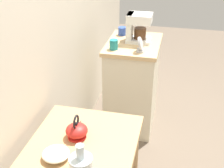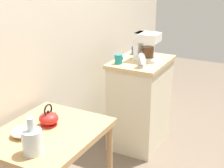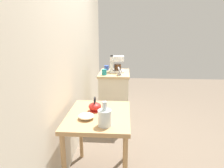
# 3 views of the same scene
# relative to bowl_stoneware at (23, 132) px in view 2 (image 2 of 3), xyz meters

# --- Properties ---
(back_wall) EXTENTS (4.40, 0.10, 2.80)m
(back_wall) POSITION_rel_bowl_stoneware_xyz_m (0.84, 0.32, 0.63)
(back_wall) COLOR beige
(back_wall) RESTS_ON ground_plane
(wooden_table) EXTENTS (0.77, 0.62, 0.75)m
(wooden_table) POSITION_rel_bowl_stoneware_xyz_m (0.12, -0.10, -0.13)
(wooden_table) COLOR tan
(wooden_table) RESTS_ON ground_plane
(kitchen_counter) EXTENTS (0.64, 0.48, 0.89)m
(kitchen_counter) POSITION_rel_bowl_stoneware_xyz_m (1.47, -0.18, -0.33)
(kitchen_counter) COLOR beige
(kitchen_counter) RESTS_ON ground_plane
(bowl_stoneware) EXTENTS (0.15, 0.15, 0.05)m
(bowl_stoneware) POSITION_rel_bowl_stoneware_xyz_m (0.00, 0.00, 0.00)
(bowl_stoneware) COLOR beige
(bowl_stoneware) RESTS_ON wooden_table
(teakettle) EXTENTS (0.16, 0.13, 0.15)m
(teakettle) POSITION_rel_bowl_stoneware_xyz_m (0.20, -0.05, 0.02)
(teakettle) COLOR red
(teakettle) RESTS_ON wooden_table
(glass_carafe_vase) EXTENTS (0.12, 0.12, 0.22)m
(glass_carafe_vase) POSITION_rel_bowl_stoneware_xyz_m (-0.13, -0.19, 0.05)
(glass_carafe_vase) COLOR silver
(glass_carafe_vase) RESTS_ON wooden_table
(coffee_maker) EXTENTS (0.18, 0.22, 0.26)m
(coffee_maker) POSITION_rel_bowl_stoneware_xyz_m (1.50, -0.20, 0.25)
(coffee_maker) COLOR white
(coffee_maker) RESTS_ON kitchen_counter
(mug_dark_teal) EXTENTS (0.08, 0.07, 0.09)m
(mug_dark_teal) POSITION_rel_bowl_stoneware_xyz_m (1.27, -0.04, 0.16)
(mug_dark_teal) COLOR teal
(mug_dark_teal) RESTS_ON kitchen_counter
(mug_blue) EXTENTS (0.09, 0.08, 0.08)m
(mug_blue) POSITION_rel_bowl_stoneware_xyz_m (1.64, -0.04, 0.15)
(mug_blue) COLOR #2D4CAD
(mug_blue) RESTS_ON kitchen_counter
(table_clock) EXTENTS (0.12, 0.06, 0.13)m
(table_clock) POSITION_rel_bowl_stoneware_xyz_m (1.27, -0.27, 0.17)
(table_clock) COLOR #B2B5BA
(table_clock) RESTS_ON kitchen_counter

